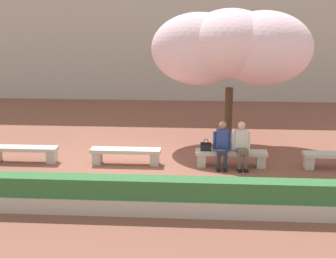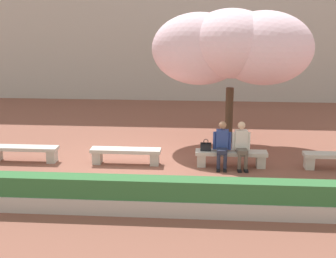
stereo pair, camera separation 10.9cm
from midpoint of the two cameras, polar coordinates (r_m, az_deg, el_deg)
The scene contains 9 objects.
ground_plane at distance 13.44m, azimuth -5.38°, elevation -4.26°, with size 100.00×100.00×0.00m, color brown.
stone_bench_near_west at distance 14.12m, azimuth -17.43°, elevation -2.63°, with size 1.99×0.43×0.45m.
stone_bench_center at distance 13.34m, azimuth -5.41°, elevation -3.00°, with size 1.99×0.43×0.45m.
stone_bench_near_east at distance 13.20m, azimuth 7.47°, elevation -3.26°, with size 1.99×0.43×0.45m.
person_seated_left at distance 13.02m, azimuth 6.38°, elevation -1.68°, with size 0.51×0.69×1.29m.
person_seated_right at distance 13.06m, azimuth 8.71°, elevation -1.71°, with size 0.51×0.70×1.29m.
handbag at distance 13.09m, azimuth 4.40°, elevation -2.10°, with size 0.30×0.15×0.34m.
cherry_tree_main at distance 15.00m, azimuth 7.58°, elevation 9.90°, with size 5.03×3.17×4.32m.
planter_hedge_foreground at distance 10.33m, azimuth -8.29°, elevation -7.97°, with size 16.49×0.50×0.80m.
Camera 1 is at (2.06, -12.56, 4.31)m, focal length 50.00 mm.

